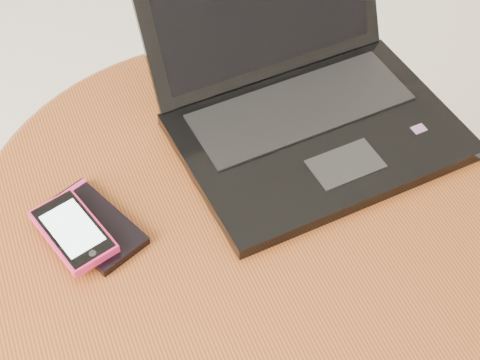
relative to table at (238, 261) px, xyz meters
name	(u,v)px	position (x,y,z in m)	size (l,w,h in m)	color
table	(238,261)	(0.00, 0.00, 0.00)	(0.62, 0.62, 0.49)	brown
laptop	(302,96)	(0.13, 0.11, 0.14)	(0.35, 0.34, 0.20)	black
phone_black	(93,225)	(-0.16, 0.04, 0.11)	(0.10, 0.14, 0.01)	black
phone_pink	(73,231)	(-0.18, 0.03, 0.12)	(0.08, 0.11, 0.01)	#D22059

